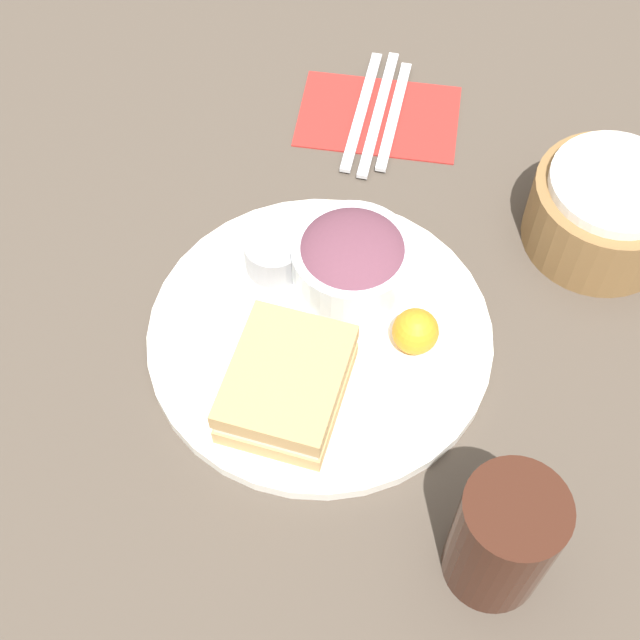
{
  "coord_description": "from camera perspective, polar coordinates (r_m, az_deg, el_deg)",
  "views": [
    {
      "loc": [
        0.45,
        0.07,
        0.74
      ],
      "look_at": [
        0.0,
        0.0,
        0.03
      ],
      "focal_mm": 50.0,
      "sensor_mm": 36.0,
      "label": 1
    }
  ],
  "objects": [
    {
      "name": "sandwich",
      "position": [
        0.8,
        -2.14,
        -4.11
      ],
      "size": [
        0.14,
        0.12,
        0.05
      ],
      "color": "tan",
      "rests_on": "plate"
    },
    {
      "name": "fork",
      "position": [
        1.06,
        2.8,
        13.26
      ],
      "size": [
        0.19,
        0.02,
        0.01
      ],
      "primitive_type": "cube",
      "rotation": [
        0.0,
        0.0,
        3.08
      ],
      "color": "silver",
      "rests_on": "napkin"
    },
    {
      "name": "orange_wedge",
      "position": [
        0.84,
        6.14,
        -0.62
      ],
      "size": [
        0.04,
        0.04,
        0.04
      ],
      "primitive_type": "sphere",
      "color": "orange",
      "rests_on": "plate"
    },
    {
      "name": "ground_plane",
      "position": [
        0.87,
        0.0,
        -1.22
      ],
      "size": [
        4.0,
        4.0,
        0.0
      ],
      "primitive_type": "plane",
      "color": "#4C4238"
    },
    {
      "name": "drink_glass",
      "position": [
        0.73,
        11.64,
        -13.53
      ],
      "size": [
        0.08,
        0.08,
        0.13
      ],
      "primitive_type": "cylinder",
      "color": "#38190F",
      "rests_on": "ground_plane"
    },
    {
      "name": "bread_basket",
      "position": [
        0.95,
        17.82,
        6.68
      ],
      "size": [
        0.16,
        0.16,
        0.09
      ],
      "color": "olive",
      "rests_on": "ground_plane"
    },
    {
      "name": "dressing_cup",
      "position": [
        0.89,
        -2.95,
        4.2
      ],
      "size": [
        0.06,
        0.06,
        0.04
      ],
      "primitive_type": "cylinder",
      "color": "#99999E",
      "rests_on": "plate"
    },
    {
      "name": "spoon",
      "position": [
        1.06,
        4.76,
        12.94
      ],
      "size": [
        0.17,
        0.02,
        0.01
      ],
      "primitive_type": "cube",
      "rotation": [
        0.0,
        0.0,
        3.08
      ],
      "color": "silver",
      "rests_on": "napkin"
    },
    {
      "name": "napkin",
      "position": [
        1.06,
        3.76,
        12.93
      ],
      "size": [
        0.12,
        0.18,
        0.0
      ],
      "primitive_type": "cube",
      "color": "#B22823",
      "rests_on": "ground_plane"
    },
    {
      "name": "salad_bowl",
      "position": [
        0.87,
        2.06,
        3.96
      ],
      "size": [
        0.12,
        0.12,
        0.06
      ],
      "color": "white",
      "rests_on": "plate"
    },
    {
      "name": "knife",
      "position": [
        1.06,
        3.78,
        13.1
      ],
      "size": [
        0.2,
        0.03,
        0.01
      ],
      "primitive_type": "cube",
      "rotation": [
        0.0,
        0.0,
        3.08
      ],
      "color": "silver",
      "rests_on": "napkin"
    },
    {
      "name": "plate",
      "position": [
        0.87,
        0.0,
        -0.97
      ],
      "size": [
        0.33,
        0.33,
        0.01
      ],
      "primitive_type": "cylinder",
      "color": "white",
      "rests_on": "ground_plane"
    }
  ]
}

